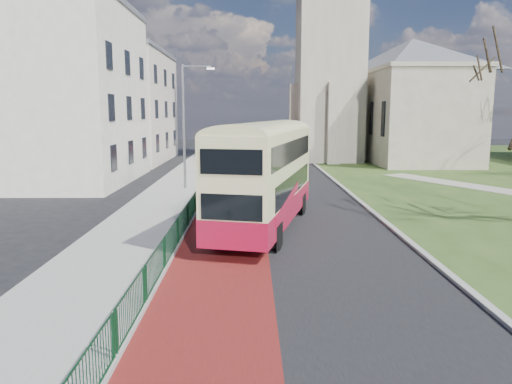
{
  "coord_description": "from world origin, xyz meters",
  "views": [
    {
      "loc": [
        -0.14,
        -14.79,
        5.12
      ],
      "look_at": [
        0.07,
        4.63,
        2.0
      ],
      "focal_mm": 35.0,
      "sensor_mm": 36.0,
      "label": 1
    }
  ],
  "objects": [
    {
      "name": "street_block_far",
      "position": [
        -14.0,
        38.0,
        5.76
      ],
      "size": [
        10.3,
        16.3,
        11.5
      ],
      "color": "beige",
      "rests_on": "ground"
    },
    {
      "name": "pedestrian_railing",
      "position": [
        -2.95,
        4.0,
        0.55
      ],
      "size": [
        0.07,
        24.0,
        1.12
      ],
      "color": "#0D3A1E",
      "rests_on": "ground"
    },
    {
      "name": "road_carriageway",
      "position": [
        1.5,
        20.0,
        0.01
      ],
      "size": [
        9.0,
        120.0,
        0.01
      ],
      "primitive_type": "cube",
      "color": "black",
      "rests_on": "ground"
    },
    {
      "name": "kerb_west",
      "position": [
        -3.0,
        20.0,
        0.07
      ],
      "size": [
        0.25,
        120.0,
        0.13
      ],
      "primitive_type": "cube",
      "color": "#999993",
      "rests_on": "ground"
    },
    {
      "name": "pavement_west",
      "position": [
        -5.0,
        20.0,
        0.06
      ],
      "size": [
        4.0,
        120.0,
        0.12
      ],
      "primitive_type": "cube",
      "color": "gray",
      "rests_on": "ground"
    },
    {
      "name": "ground",
      "position": [
        0.0,
        0.0,
        0.0
      ],
      "size": [
        160.0,
        160.0,
        0.0
      ],
      "primitive_type": "plane",
      "color": "black",
      "rests_on": "ground"
    },
    {
      "name": "streetlamp",
      "position": [
        -4.35,
        18.0,
        4.59
      ],
      "size": [
        2.13,
        0.18,
        8.0
      ],
      "color": "gray",
      "rests_on": "pavement_west"
    },
    {
      "name": "kerb_east",
      "position": [
        6.1,
        22.0,
        0.07
      ],
      "size": [
        0.25,
        80.0,
        0.13
      ],
      "primitive_type": "cube",
      "color": "#999993",
      "rests_on": "ground"
    },
    {
      "name": "gothic_church",
      "position": [
        12.56,
        38.0,
        13.13
      ],
      "size": [
        16.38,
        18.0,
        40.0
      ],
      "color": "gray",
      "rests_on": "ground"
    },
    {
      "name": "bus",
      "position": [
        0.49,
        6.76,
        2.58
      ],
      "size": [
        4.98,
        11.09,
        4.52
      ],
      "rotation": [
        0.0,
        0.0,
        -0.24
      ],
      "color": "#A10E2C",
      "rests_on": "ground"
    },
    {
      "name": "bus_lane",
      "position": [
        -1.2,
        20.0,
        0.01
      ],
      "size": [
        3.4,
        120.0,
        0.01
      ],
      "primitive_type": "cube",
      "color": "#591414",
      "rests_on": "ground"
    },
    {
      "name": "street_block_near",
      "position": [
        -14.0,
        22.0,
        6.51
      ],
      "size": [
        10.3,
        14.3,
        13.0
      ],
      "color": "beige",
      "rests_on": "ground"
    }
  ]
}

